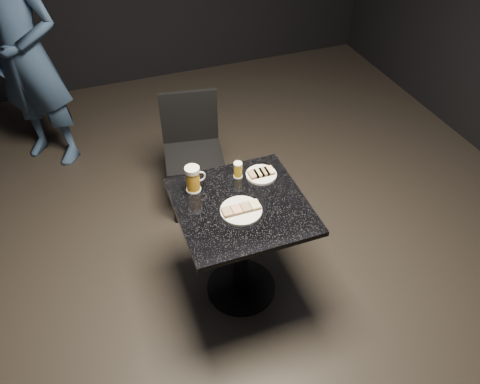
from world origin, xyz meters
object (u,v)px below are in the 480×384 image
object	(u,v)px
plate_large	(241,211)
plate_small	(261,175)
chair	(192,146)
table	(241,234)
beer_mug	(193,179)
patron	(26,55)
beer_tumbler	(238,170)

from	to	relation	value
plate_large	plate_small	world-z (taller)	same
plate_large	chair	world-z (taller)	chair
plate_large	plate_small	size ratio (longest dim) A/B	1.26
table	beer_mug	world-z (taller)	beer_mug
plate_small	chair	world-z (taller)	chair
beer_mug	table	bearing A→B (deg)	-43.96
patron	chair	distance (m)	1.45
patron	table	world-z (taller)	patron
plate_small	beer_tumbler	bearing A→B (deg)	162.70
patron	beer_mug	world-z (taller)	patron
patron	chair	xyz separation A→B (m)	(0.99, -0.97, -0.42)
patron	chair	world-z (taller)	patron
table	beer_tumbler	xyz separation A→B (m)	(0.06, 0.23, 0.29)
plate_large	chair	size ratio (longest dim) A/B	0.26
plate_large	plate_small	xyz separation A→B (m)	(0.21, 0.24, 0.00)
plate_large	table	world-z (taller)	plate_large
beer_mug	beer_tumbler	distance (m)	0.27
patron	beer_tumbler	distance (m)	2.00
plate_small	beer_mug	xyz separation A→B (m)	(-0.40, 0.02, 0.07)
patron	beer_mug	bearing A→B (deg)	-26.60
beer_tumbler	table	bearing A→B (deg)	-105.60
plate_small	beer_mug	size ratio (longest dim) A/B	1.13
table	chair	distance (m)	0.94
patron	chair	size ratio (longest dim) A/B	2.11
plate_large	table	size ratio (longest dim) A/B	0.30
plate_large	beer_tumbler	size ratio (longest dim) A/B	2.29
beer_mug	patron	bearing A→B (deg)	115.29
beer_tumbler	beer_mug	bearing A→B (deg)	-174.82
plate_large	beer_tumbler	xyz separation A→B (m)	(0.08, 0.28, 0.04)
chair	beer_mug	bearing A→B (deg)	-103.79
beer_tumbler	chair	bearing A→B (deg)	97.17
plate_large	beer_mug	xyz separation A→B (m)	(-0.19, 0.26, 0.07)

